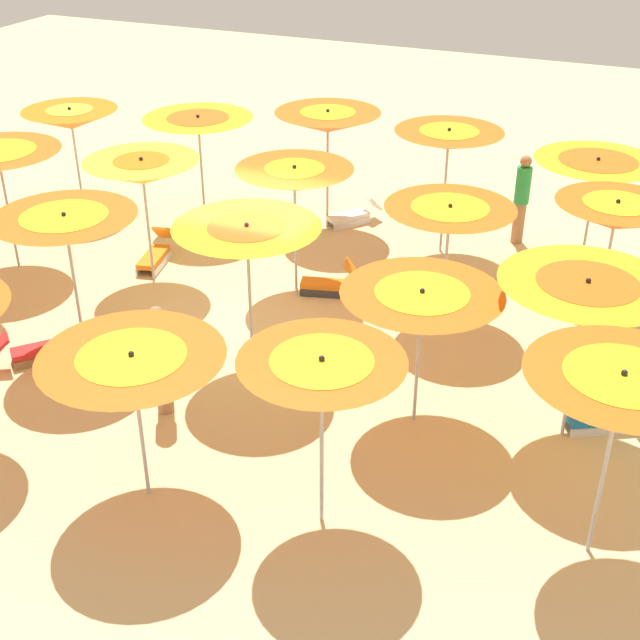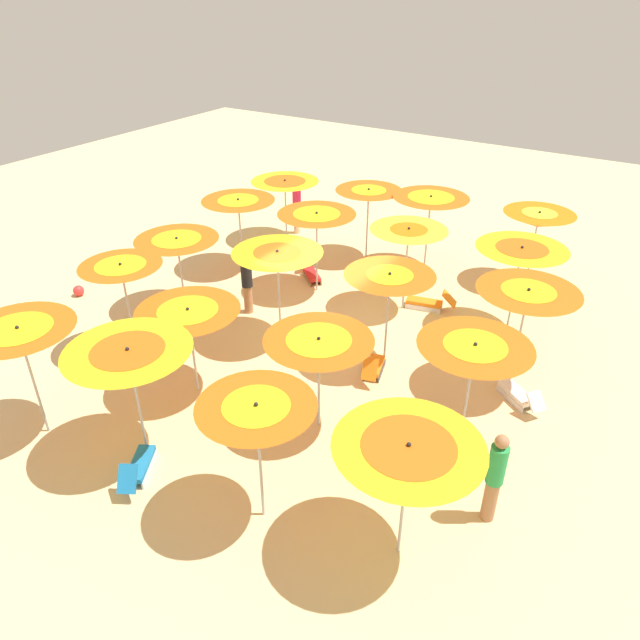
% 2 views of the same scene
% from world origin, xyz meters
% --- Properties ---
extents(ground, '(43.36, 43.36, 0.04)m').
position_xyz_m(ground, '(0.00, 0.00, -0.02)').
color(ground, beige).
extents(beach_umbrella_0, '(2.28, 2.28, 2.15)m').
position_xyz_m(beach_umbrella_0, '(4.75, -4.95, 1.94)').
color(beach_umbrella_0, '#B2B2B7').
rests_on(beach_umbrella_0, ground).
extents(beach_umbrella_1, '(2.22, 2.22, 2.29)m').
position_xyz_m(beach_umbrella_1, '(4.60, -2.32, 2.05)').
color(beach_umbrella_1, '#B2B2B7').
rests_on(beach_umbrella_1, ground).
extents(beach_umbrella_2, '(2.22, 2.22, 2.14)m').
position_xyz_m(beach_umbrella_2, '(4.31, 0.61, 1.92)').
color(beach_umbrella_2, '#B2B2B7').
rests_on(beach_umbrella_2, ground).
extents(beach_umbrella_3, '(1.92, 1.92, 2.39)m').
position_xyz_m(beach_umbrella_3, '(3.88, 2.83, 2.16)').
color(beach_umbrella_3, '#B2B2B7').
rests_on(beach_umbrella_3, ground).
extents(beach_umbrella_4, '(2.10, 2.10, 2.53)m').
position_xyz_m(beach_umbrella_4, '(3.10, 5.93, 2.27)').
color(beach_umbrella_4, '#B2B2B7').
rests_on(beach_umbrella_4, ground).
extents(beach_umbrella_5, '(2.09, 2.09, 2.34)m').
position_xyz_m(beach_umbrella_5, '(1.66, -5.11, 2.10)').
color(beach_umbrella_5, '#B2B2B7').
rests_on(beach_umbrella_5, ground).
extents(beach_umbrella_6, '(2.20, 2.20, 2.44)m').
position_xyz_m(beach_umbrella_6, '(1.77, -2.27, 2.19)').
color(beach_umbrella_6, '#B2B2B7').
rests_on(beach_umbrella_6, ground).
extents(beach_umbrella_7, '(2.19, 2.19, 2.48)m').
position_xyz_m(beach_umbrella_7, '(1.13, 0.48, 2.22)').
color(beach_umbrella_7, '#B2B2B7').
rests_on(beach_umbrella_7, ground).
extents(beach_umbrella_8, '(2.21, 2.21, 2.13)m').
position_xyz_m(beach_umbrella_8, '(1.45, 3.24, 1.92)').
color(beach_umbrella_8, '#B2B2B7').
rests_on(beach_umbrella_8, ground).
extents(beach_umbrella_9, '(2.30, 2.30, 2.45)m').
position_xyz_m(beach_umbrella_9, '(0.93, 5.27, 2.18)').
color(beach_umbrella_9, '#B2B2B7').
rests_on(beach_umbrella_9, ground).
extents(beach_umbrella_10, '(2.30, 2.30, 2.39)m').
position_xyz_m(beach_umbrella_10, '(-0.31, -5.37, 2.16)').
color(beach_umbrella_10, '#B2B2B7').
rests_on(beach_umbrella_10, ground).
extents(beach_umbrella_11, '(2.05, 2.05, 2.42)m').
position_xyz_m(beach_umbrella_11, '(-0.85, -2.64, 2.14)').
color(beach_umbrella_11, '#B2B2B7').
rests_on(beach_umbrella_11, ground).
extents(beach_umbrella_12, '(2.07, 2.07, 2.39)m').
position_xyz_m(beach_umbrella_12, '(-1.60, -0.02, 2.13)').
color(beach_umbrella_12, '#B2B2B7').
rests_on(beach_umbrella_12, ground).
extents(beach_umbrella_13, '(2.15, 2.15, 2.16)m').
position_xyz_m(beach_umbrella_13, '(-1.50, 2.79, 1.91)').
color(beach_umbrella_13, '#B2B2B7').
rests_on(beach_umbrella_13, ground).
extents(beach_umbrella_14, '(1.91, 1.91, 2.47)m').
position_xyz_m(beach_umbrella_14, '(-1.95, 5.30, 2.20)').
color(beach_umbrella_14, '#B2B2B7').
rests_on(beach_umbrella_14, ground).
extents(beach_umbrella_15, '(2.03, 2.03, 2.26)m').
position_xyz_m(beach_umbrella_15, '(-3.33, -6.11, 2.00)').
color(beach_umbrella_15, '#B2B2B7').
rests_on(beach_umbrella_15, ground).
extents(beach_umbrella_16, '(2.26, 2.26, 2.36)m').
position_xyz_m(beach_umbrella_16, '(-3.66, -3.14, 2.14)').
color(beach_umbrella_16, '#B2B2B7').
rests_on(beach_umbrella_16, ground).
extents(beach_umbrella_17, '(2.15, 2.15, 2.54)m').
position_xyz_m(beach_umbrella_17, '(-4.48, -0.61, 2.28)').
color(beach_umbrella_17, '#B2B2B7').
rests_on(beach_umbrella_17, ground).
extents(beach_umbrella_18, '(2.07, 2.07, 2.54)m').
position_xyz_m(beach_umbrella_18, '(-4.25, 1.97, 2.30)').
color(beach_umbrella_18, '#B2B2B7').
rests_on(beach_umbrella_18, ground).
extents(beach_umbrella_19, '(2.26, 2.26, 2.33)m').
position_xyz_m(beach_umbrella_19, '(-4.26, 4.72, 2.09)').
color(beach_umbrella_19, '#B2B2B7').
rests_on(beach_umbrella_19, ground).
extents(lounger_0, '(1.19, 1.01, 0.57)m').
position_xyz_m(lounger_0, '(-4.80, -0.17, 0.20)').
color(lounger_0, silver).
rests_on(lounger_0, ground).
extents(lounger_1, '(0.93, 1.28, 0.65)m').
position_xyz_m(lounger_1, '(0.57, 5.80, 0.21)').
color(lounger_1, silver).
rests_on(lounger_1, ground).
extents(lounger_2, '(1.24, 1.15, 0.56)m').
position_xyz_m(lounger_2, '(2.34, -2.82, 0.20)').
color(lounger_2, olive).
rests_on(lounger_2, ground).
extents(lounger_3, '(0.64, 1.18, 0.69)m').
position_xyz_m(lounger_3, '(-1.64, 0.62, 0.22)').
color(lounger_3, '#333338').
rests_on(lounger_3, ground).
extents(lounger_4, '(1.41, 0.67, 0.60)m').
position_xyz_m(lounger_4, '(-1.46, -2.98, 0.20)').
color(lounger_4, silver).
rests_on(lounger_4, ground).
extents(beachgoer_0, '(0.30, 0.30, 1.86)m').
position_xyz_m(beachgoer_0, '(4.75, -5.63, 0.98)').
color(beachgoer_0, beige).
rests_on(beachgoer_0, ground).
extents(beachgoer_1, '(0.30, 0.30, 1.85)m').
position_xyz_m(beachgoer_1, '(-5.26, 3.29, 0.98)').
color(beachgoer_1, '#A3704C').
rests_on(beachgoer_1, ground).
extents(beachgoer_2, '(0.30, 0.30, 1.72)m').
position_xyz_m(beachgoer_2, '(2.66, -0.16, 0.90)').
color(beachgoer_2, '#A3704C').
rests_on(beachgoer_2, ground).
extents(beach_ball, '(0.31, 0.31, 0.31)m').
position_xyz_m(beach_ball, '(7.43, 1.72, 0.16)').
color(beach_ball, red).
rests_on(beach_ball, ground).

